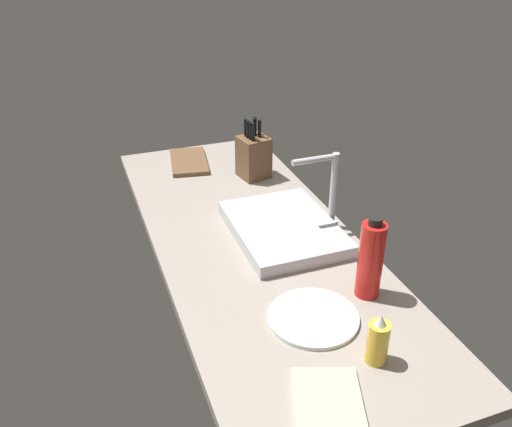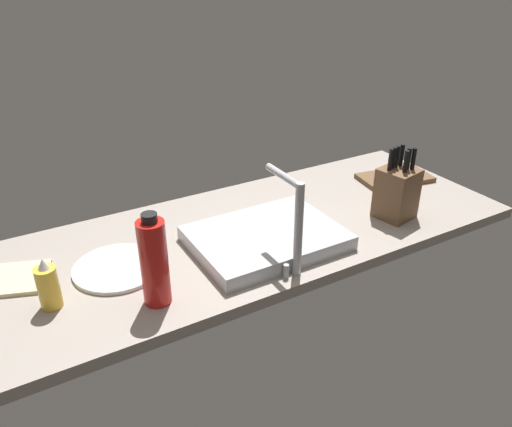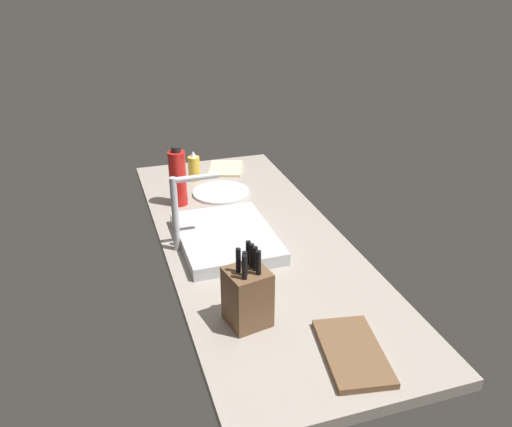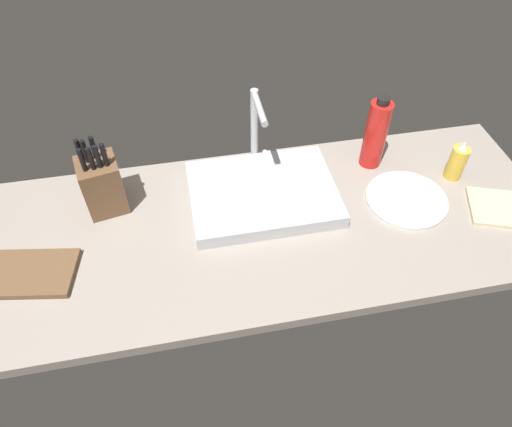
{
  "view_description": "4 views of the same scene",
  "coord_description": "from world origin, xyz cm",
  "px_view_note": "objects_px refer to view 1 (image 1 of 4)",
  "views": [
    {
      "loc": [
        144.24,
        -52.14,
        99.97
      ],
      "look_at": [
        -1.74,
        1.16,
        12.11
      ],
      "focal_mm": 37.73,
      "sensor_mm": 36.0,
      "label": 1
    },
    {
      "loc": [
        69.51,
        122.63,
        83.54
      ],
      "look_at": [
        -1.09,
        1.23,
        9.57
      ],
      "focal_mm": 35.33,
      "sensor_mm": 36.0,
      "label": 2
    },
    {
      "loc": [
        -165.24,
        52.07,
        99.24
      ],
      "look_at": [
        5.28,
        -2.72,
        11.27
      ],
      "focal_mm": 37.63,
      "sensor_mm": 36.0,
      "label": 3
    },
    {
      "loc": [
        -20.85,
        -89.45,
        106.85
      ],
      "look_at": [
        -4.24,
        -3.8,
        12.67
      ],
      "focal_mm": 32.92,
      "sensor_mm": 36.0,
      "label": 4
    }
  ],
  "objects_px": {
    "faucet": "(329,184)",
    "soap_bottle": "(378,341)",
    "sink_basin": "(283,228)",
    "water_bottle": "(371,259)",
    "dinner_plate": "(313,317)",
    "dish_towel": "(328,402)",
    "knife_block": "(254,156)",
    "cutting_board": "(189,161)"
  },
  "relations": [
    {
      "from": "cutting_board",
      "to": "dish_towel",
      "type": "xyz_separation_m",
      "value": [
        1.39,
        -0.02,
        -0.0
      ]
    },
    {
      "from": "soap_bottle",
      "to": "faucet",
      "type": "bearing_deg",
      "value": 164.5
    },
    {
      "from": "dish_towel",
      "to": "dinner_plate",
      "type": "bearing_deg",
      "value": 161.12
    },
    {
      "from": "knife_block",
      "to": "dish_towel",
      "type": "bearing_deg",
      "value": -23.27
    },
    {
      "from": "sink_basin",
      "to": "water_bottle",
      "type": "distance_m",
      "value": 0.41
    },
    {
      "from": "soap_bottle",
      "to": "dinner_plate",
      "type": "height_order",
      "value": "soap_bottle"
    },
    {
      "from": "faucet",
      "to": "sink_basin",
      "type": "bearing_deg",
      "value": -93.23
    },
    {
      "from": "sink_basin",
      "to": "faucet",
      "type": "relative_size",
      "value": 1.6
    },
    {
      "from": "water_bottle",
      "to": "dish_towel",
      "type": "xyz_separation_m",
      "value": [
        0.32,
        -0.29,
        -0.11
      ]
    },
    {
      "from": "sink_basin",
      "to": "knife_block",
      "type": "relative_size",
      "value": 1.81
    },
    {
      "from": "knife_block",
      "to": "dinner_plate",
      "type": "relative_size",
      "value": 0.98
    },
    {
      "from": "dinner_plate",
      "to": "sink_basin",
      "type": "bearing_deg",
      "value": 167.94
    },
    {
      "from": "soap_bottle",
      "to": "water_bottle",
      "type": "height_order",
      "value": "water_bottle"
    },
    {
      "from": "faucet",
      "to": "dinner_plate",
      "type": "xyz_separation_m",
      "value": [
        0.42,
        -0.25,
        -0.16
      ]
    },
    {
      "from": "dish_towel",
      "to": "sink_basin",
      "type": "bearing_deg",
      "value": 165.26
    },
    {
      "from": "cutting_board",
      "to": "dinner_plate",
      "type": "height_order",
      "value": "cutting_board"
    },
    {
      "from": "dish_towel",
      "to": "knife_block",
      "type": "bearing_deg",
      "value": 168.15
    },
    {
      "from": "faucet",
      "to": "soap_bottle",
      "type": "distance_m",
      "value": 0.65
    },
    {
      "from": "knife_block",
      "to": "cutting_board",
      "type": "xyz_separation_m",
      "value": [
        -0.22,
        -0.22,
        -0.08
      ]
    },
    {
      "from": "cutting_board",
      "to": "soap_bottle",
      "type": "xyz_separation_m",
      "value": [
        1.31,
        0.15,
        0.05
      ]
    },
    {
      "from": "cutting_board",
      "to": "water_bottle",
      "type": "bearing_deg",
      "value": 13.72
    },
    {
      "from": "sink_basin",
      "to": "soap_bottle",
      "type": "distance_m",
      "value": 0.62
    },
    {
      "from": "faucet",
      "to": "dish_towel",
      "type": "relative_size",
      "value": 1.39
    },
    {
      "from": "water_bottle",
      "to": "dinner_plate",
      "type": "xyz_separation_m",
      "value": [
        0.05,
        -0.19,
        -0.11
      ]
    },
    {
      "from": "sink_basin",
      "to": "knife_block",
      "type": "bearing_deg",
      "value": 172.62
    },
    {
      "from": "knife_block",
      "to": "dinner_plate",
      "type": "height_order",
      "value": "knife_block"
    },
    {
      "from": "sink_basin",
      "to": "dinner_plate",
      "type": "distance_m",
      "value": 0.44
    },
    {
      "from": "knife_block",
      "to": "dish_towel",
      "type": "relative_size",
      "value": 1.23
    },
    {
      "from": "soap_bottle",
      "to": "dish_towel",
      "type": "relative_size",
      "value": 0.71
    },
    {
      "from": "dinner_plate",
      "to": "dish_towel",
      "type": "bearing_deg",
      "value": -18.88
    },
    {
      "from": "knife_block",
      "to": "dish_towel",
      "type": "xyz_separation_m",
      "value": [
        1.17,
        -0.25,
        -0.08
      ]
    },
    {
      "from": "water_bottle",
      "to": "dish_towel",
      "type": "distance_m",
      "value": 0.44
    },
    {
      "from": "cutting_board",
      "to": "water_bottle",
      "type": "xyz_separation_m",
      "value": [
        1.07,
        0.26,
        0.11
      ]
    },
    {
      "from": "sink_basin",
      "to": "faucet",
      "type": "bearing_deg",
      "value": 86.77
    },
    {
      "from": "water_bottle",
      "to": "dish_towel",
      "type": "bearing_deg",
      "value": -41.71
    },
    {
      "from": "cutting_board",
      "to": "dinner_plate",
      "type": "bearing_deg",
      "value": 3.52
    },
    {
      "from": "dinner_plate",
      "to": "knife_block",
      "type": "bearing_deg",
      "value": 170.35
    },
    {
      "from": "sink_basin",
      "to": "dinner_plate",
      "type": "height_order",
      "value": "sink_basin"
    },
    {
      "from": "sink_basin",
      "to": "faucet",
      "type": "height_order",
      "value": "faucet"
    },
    {
      "from": "cutting_board",
      "to": "water_bottle",
      "type": "height_order",
      "value": "water_bottle"
    },
    {
      "from": "sink_basin",
      "to": "dinner_plate",
      "type": "bearing_deg",
      "value": -12.06
    },
    {
      "from": "faucet",
      "to": "dish_towel",
      "type": "height_order",
      "value": "faucet"
    }
  ]
}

